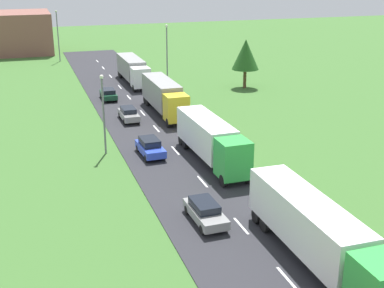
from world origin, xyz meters
name	(u,v)px	position (x,y,z in m)	size (l,w,h in m)	color
road	(205,185)	(0.00, 24.50, 0.03)	(10.00, 140.00, 0.06)	#2B2B30
lane_marking_centre	(218,199)	(0.00, 21.54, 0.07)	(0.16, 123.53, 0.01)	white
truck_lead	(318,233)	(2.23, 11.37, 2.18)	(2.52, 13.73, 3.64)	green
truck_second	(211,139)	(2.17, 29.04, 2.17)	(2.72, 11.95, 3.65)	green
truck_third	(164,95)	(2.40, 45.62, 2.20)	(2.53, 11.87, 3.76)	yellow
truck_fourth	(133,69)	(2.36, 62.78, 2.10)	(2.53, 12.10, 3.56)	white
car_second	(205,211)	(-2.09, 18.50, 0.82)	(1.89, 4.49, 1.45)	gray
car_third	(150,147)	(-2.53, 32.30, 0.87)	(2.00, 4.25, 1.58)	blue
car_fourth	(129,114)	(-2.14, 43.95, 0.82)	(1.74, 4.27, 1.45)	gray
car_fifth	(109,94)	(-2.71, 54.07, 0.81)	(1.82, 4.08, 1.44)	#19472D
lamppost_second	(103,110)	(-6.31, 34.26, 4.17)	(0.36, 0.36, 7.40)	slate
lamppost_third	(167,53)	(6.41, 58.56, 4.88)	(0.36, 0.36, 8.79)	slate
lamppost_fourth	(58,33)	(-6.33, 84.78, 4.97)	(0.36, 0.36, 8.97)	slate
tree_maple	(246,55)	(16.73, 54.98, 4.71)	(3.78, 3.78, 6.82)	#513823
distant_building	(12,33)	(-14.16, 97.62, 3.87)	(14.68, 13.86, 7.75)	brown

